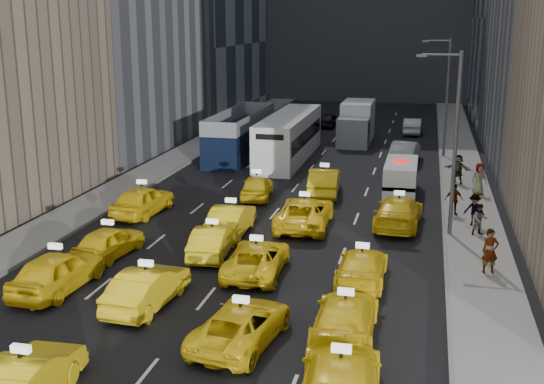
{
  "coord_description": "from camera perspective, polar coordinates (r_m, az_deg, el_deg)",
  "views": [
    {
      "loc": [
        7.9,
        -21.18,
        10.5
      ],
      "look_at": [
        0.53,
        11.04,
        2.0
      ],
      "focal_mm": 45.0,
      "sensor_mm": 36.0,
      "label": 1
    }
  ],
  "objects": [
    {
      "name": "taxi_8",
      "position": [
        31.58,
        -13.5,
        -4.06
      ],
      "size": [
        2.19,
        4.3,
        1.4
      ],
      "primitive_type": "imported",
      "rotation": [
        0.0,
        0.0,
        3.01
      ],
      "color": "yellow",
      "rests_on": "ground"
    },
    {
      "name": "double_decker",
      "position": [
        53.01,
        -2.63,
        4.86
      ],
      "size": [
        2.83,
        11.88,
        3.45
      ],
      "rotation": [
        0.0,
        0.0,
        -0.01
      ],
      "color": "black",
      "rests_on": "ground"
    },
    {
      "name": "misc_car_1",
      "position": [
        63.45,
        -1.0,
        5.55
      ],
      "size": [
        2.77,
        5.33,
        1.43
      ],
      "primitive_type": "imported",
      "rotation": [
        0.0,
        0.0,
        3.06
      ],
      "color": "black",
      "rests_on": "ground"
    },
    {
      "name": "taxi_6",
      "position": [
        22.9,
        -2.59,
        -11.01
      ],
      "size": [
        2.87,
        5.08,
        1.34
      ],
      "primitive_type": "imported",
      "rotation": [
        0.0,
        0.0,
        3.0
      ],
      "color": "yellow",
      "rests_on": "ground"
    },
    {
      "name": "misc_car_4",
      "position": [
        64.57,
        11.66,
        5.43
      ],
      "size": [
        1.56,
        4.48,
        1.47
      ],
      "primitive_type": "imported",
      "rotation": [
        0.0,
        0.0,
        3.14
      ],
      "color": "#B4B9BD",
      "rests_on": "ground"
    },
    {
      "name": "taxi_13",
      "position": [
        33.95,
        -3.44,
        -2.28
      ],
      "size": [
        1.76,
        4.64,
        1.51
      ],
      "primitive_type": "imported",
      "rotation": [
        0.0,
        0.0,
        3.18
      ],
      "color": "yellow",
      "rests_on": "ground"
    },
    {
      "name": "curb_west",
      "position": [
        50.28,
        -7.12,
        2.36
      ],
      "size": [
        0.15,
        90.0,
        0.18
      ],
      "primitive_type": "cube",
      "color": "slate",
      "rests_on": "ground"
    },
    {
      "name": "misc_car_3",
      "position": [
        67.42,
        4.78,
        6.02
      ],
      "size": [
        2.11,
        4.29,
        1.41
      ],
      "primitive_type": "imported",
      "rotation": [
        0.0,
        0.0,
        3.03
      ],
      "color": "black",
      "rests_on": "ground"
    },
    {
      "name": "curb_east",
      "position": [
        47.35,
        13.96,
        1.29
      ],
      "size": [
        0.15,
        90.0,
        0.18
      ],
      "primitive_type": "cube",
      "color": "slate",
      "rests_on": "ground"
    },
    {
      "name": "taxi_5",
      "position": [
        26.0,
        -10.41,
        -7.86
      ],
      "size": [
        1.91,
        4.62,
        1.49
      ],
      "primitive_type": "imported",
      "rotation": [
        0.0,
        0.0,
        3.07
      ],
      "color": "yellow",
      "rests_on": "ground"
    },
    {
      "name": "taxi_11",
      "position": [
        28.04,
        7.53,
        -6.2
      ],
      "size": [
        1.92,
        4.71,
        1.37
      ],
      "primitive_type": "imported",
      "rotation": [
        0.0,
        0.0,
        3.14
      ],
      "color": "yellow",
      "rests_on": "ground"
    },
    {
      "name": "taxi_9",
      "position": [
        30.96,
        -4.99,
        -4.08
      ],
      "size": [
        1.86,
        4.37,
        1.4
      ],
      "primitive_type": "imported",
      "rotation": [
        0.0,
        0.0,
        3.23
      ],
      "color": "yellow",
      "rests_on": "ground"
    },
    {
      "name": "taxi_12",
      "position": [
        37.82,
        -10.78,
        -0.68
      ],
      "size": [
        2.31,
        4.91,
        1.63
      ],
      "primitive_type": "imported",
      "rotation": [
        0.0,
        0.0,
        3.06
      ],
      "color": "yellow",
      "rests_on": "ground"
    },
    {
      "name": "pedestrian_0",
      "position": [
        29.72,
        17.78,
        -4.73
      ],
      "size": [
        0.78,
        0.6,
        1.9
      ],
      "primitive_type": "imported",
      "rotation": [
        0.0,
        0.0,
        0.23
      ],
      "color": "gray",
      "rests_on": "sidewalk_east"
    },
    {
      "name": "taxi_10",
      "position": [
        28.75,
        -1.3,
        -5.56
      ],
      "size": [
        2.45,
        4.97,
        1.36
      ],
      "primitive_type": "imported",
      "rotation": [
        0.0,
        0.0,
        3.18
      ],
      "color": "yellow",
      "rests_on": "ground"
    },
    {
      "name": "taxi_3",
      "position": [
        19.47,
        5.75,
        -15.55
      ],
      "size": [
        2.71,
        5.67,
        1.59
      ],
      "primitive_type": "imported",
      "rotation": [
        0.0,
        0.0,
        3.23
      ],
      "color": "yellow",
      "rests_on": "ground"
    },
    {
      "name": "taxi_4",
      "position": [
        28.24,
        -17.53,
        -6.33
      ],
      "size": [
        2.22,
        4.9,
        1.63
      ],
      "primitive_type": "imported",
      "rotation": [
        0.0,
        0.0,
        3.08
      ],
      "color": "yellow",
      "rests_on": "ground"
    },
    {
      "name": "nypd_van",
      "position": [
        42.27,
        10.72,
        1.12
      ],
      "size": [
        2.0,
        4.98,
        2.13
      ],
      "rotation": [
        0.0,
        0.0,
        -0.01
      ],
      "color": "white",
      "rests_on": "ground"
    },
    {
      "name": "sidewalk_west",
      "position": [
        50.79,
        -8.66,
        2.41
      ],
      "size": [
        3.0,
        90.0,
        0.15
      ],
      "primitive_type": "cube",
      "color": "gray",
      "rests_on": "ground"
    },
    {
      "name": "pedestrian_3",
      "position": [
        37.87,
        14.96,
        -0.6
      ],
      "size": [
        1.09,
        0.75,
        1.7
      ],
      "primitive_type": "imported",
      "rotation": [
        0.0,
        0.0,
        0.33
      ],
      "color": "gray",
      "rests_on": "sidewalk_east"
    },
    {
      "name": "city_bus",
      "position": [
        51.74,
        1.45,
        4.61
      ],
      "size": [
        3.91,
        13.35,
        3.4
      ],
      "rotation": [
        0.0,
        0.0,
        0.09
      ],
      "color": "silver",
      "rests_on": "ground"
    },
    {
      "name": "taxi_1",
      "position": [
        20.64,
        -20.03,
        -14.66
      ],
      "size": [
        1.84,
        4.72,
        1.53
      ],
      "primitive_type": "imported",
      "rotation": [
        0.0,
        0.0,
        3.19
      ],
      "color": "yellow",
      "rests_on": "ground"
    },
    {
      "name": "taxi_16",
      "position": [
        40.53,
        -1.29,
        0.45
      ],
      "size": [
        2.22,
        4.38,
        1.43
      ],
      "primitive_type": "imported",
      "rotation": [
        0.0,
        0.0,
        3.27
      ],
      "color": "yellow",
      "rests_on": "ground"
    },
    {
      "name": "streetlight_near",
      "position": [
        33.67,
        14.93,
        4.4
      ],
      "size": [
        2.15,
        0.22,
        9.0
      ],
      "color": "#595B60",
      "rests_on": "ground"
    },
    {
      "name": "streetlight_far",
      "position": [
        53.48,
        14.33,
        7.99
      ],
      "size": [
        2.15,
        0.22,
        9.0
      ],
      "color": "#595B60",
      "rests_on": "ground"
    },
    {
      "name": "taxi_17",
      "position": [
        41.48,
        4.4,
        0.88
      ],
      "size": [
        2.12,
        5.06,
        1.63
      ],
      "primitive_type": "imported",
      "rotation": [
        0.0,
        0.0,
        3.22
      ],
      "color": "yellow",
      "rests_on": "ground"
    },
    {
      "name": "taxi_14",
      "position": [
        35.05,
        2.74,
        -1.72
      ],
      "size": [
        2.67,
        5.57,
        1.53
      ],
      "primitive_type": "imported",
      "rotation": [
        0.0,
        0.0,
        3.17
      ],
      "color": "yellow",
      "rests_on": "ground"
    },
    {
      "name": "taxi_7",
      "position": [
        23.32,
        6.14,
        -10.44
      ],
      "size": [
        2.11,
        5.05,
        1.46
      ],
      "primitive_type": "imported",
      "rotation": [
        0.0,
        0.0,
        3.16
      ],
      "color": "yellow",
      "rests_on": "ground"
    },
    {
      "name": "ground",
      "position": [
        24.92,
        -6.98,
        -10.61
      ],
      "size": [
        160.0,
        160.0,
        0.0
      ],
      "primitive_type": "plane",
      "color": "black",
      "rests_on": "ground"
    },
    {
      "name": "misc_car_0",
      "position": [
        51.46,
        11.08,
        3.32
      ],
      "size": [
        2.26,
        5.16,
        1.65
      ],
      "primitive_type": "imported",
      "rotation": [
        0.0,
        0.0,
        3.04
      ],
      "color": "#999CA0",
      "rests_on": "ground"
    },
    {
      "name": "taxi_15",
      "position": [
        35.65,
        10.54,
        -1.65
      ],
      "size": [
        2.51,
        5.52,
        1.57
      ],
      "primitive_type": "imported",
      "rotation": [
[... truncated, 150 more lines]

